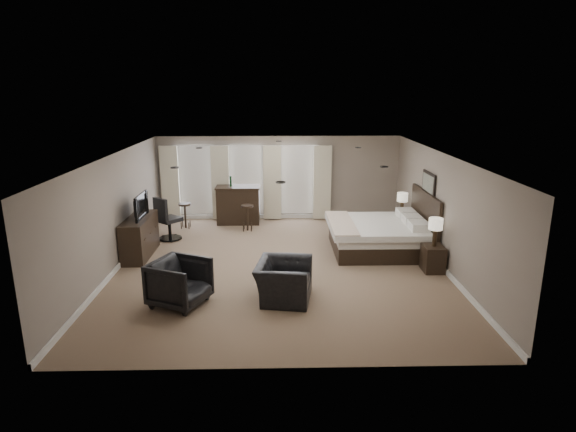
{
  "coord_description": "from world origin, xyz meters",
  "views": [
    {
      "loc": [
        -0.06,
        -10.59,
        4.07
      ],
      "look_at": [
        0.2,
        0.4,
        1.1
      ],
      "focal_mm": 30.0,
      "sensor_mm": 36.0,
      "label": 1
    }
  ],
  "objects_px": {
    "nightstand_near": "(433,258)",
    "lamp_near": "(435,232)",
    "bar_stool_right": "(247,218)",
    "lamp_far": "(402,204)",
    "bed": "(381,222)",
    "dresser": "(140,237)",
    "armchair_far": "(180,280)",
    "bar_counter": "(238,205)",
    "nightstand_far": "(401,224)",
    "tv": "(138,215)",
    "desk_chair": "(169,218)",
    "armchair_near": "(284,274)",
    "bar_stool_left": "(185,216)"
  },
  "relations": [
    {
      "from": "lamp_near",
      "to": "bar_stool_left",
      "type": "bearing_deg",
      "value": 150.0
    },
    {
      "from": "nightstand_far",
      "to": "bed",
      "type": "bearing_deg",
      "value": -121.54
    },
    {
      "from": "bed",
      "to": "nightstand_far",
      "type": "xyz_separation_m",
      "value": [
        0.89,
        1.45,
        -0.48
      ]
    },
    {
      "from": "tv",
      "to": "lamp_far",
      "type": "bearing_deg",
      "value": -76.24
    },
    {
      "from": "lamp_far",
      "to": "nightstand_far",
      "type": "bearing_deg",
      "value": 0.0
    },
    {
      "from": "bar_stool_right",
      "to": "tv",
      "type": "bearing_deg",
      "value": -140.23
    },
    {
      "from": "armchair_far",
      "to": "bar_stool_right",
      "type": "xyz_separation_m",
      "value": [
        1.01,
        4.92,
        -0.11
      ]
    },
    {
      "from": "dresser",
      "to": "bar_stool_left",
      "type": "xyz_separation_m",
      "value": [
        0.68,
        2.4,
        -0.11
      ]
    },
    {
      "from": "lamp_near",
      "to": "dresser",
      "type": "bearing_deg",
      "value": 170.12
    },
    {
      "from": "tv",
      "to": "desk_chair",
      "type": "xyz_separation_m",
      "value": [
        0.45,
        1.29,
        -0.44
      ]
    },
    {
      "from": "nightstand_far",
      "to": "bar_stool_right",
      "type": "relative_size",
      "value": 0.74
    },
    {
      "from": "nightstand_near",
      "to": "bar_stool_left",
      "type": "bearing_deg",
      "value": 150.0
    },
    {
      "from": "lamp_far",
      "to": "tv",
      "type": "distance_m",
      "value": 7.13
    },
    {
      "from": "armchair_far",
      "to": "armchair_near",
      "type": "bearing_deg",
      "value": -60.13
    },
    {
      "from": "lamp_far",
      "to": "desk_chair",
      "type": "height_order",
      "value": "desk_chair"
    },
    {
      "from": "bed",
      "to": "dresser",
      "type": "height_order",
      "value": "bed"
    },
    {
      "from": "lamp_far",
      "to": "tv",
      "type": "bearing_deg",
      "value": -166.24
    },
    {
      "from": "lamp_far",
      "to": "nightstand_near",
      "type": "bearing_deg",
      "value": -90.0
    },
    {
      "from": "lamp_far",
      "to": "lamp_near",
      "type": "bearing_deg",
      "value": -90.0
    },
    {
      "from": "armchair_far",
      "to": "desk_chair",
      "type": "height_order",
      "value": "desk_chair"
    },
    {
      "from": "nightstand_far",
      "to": "lamp_far",
      "type": "relative_size",
      "value": 0.9
    },
    {
      "from": "armchair_near",
      "to": "bar_counter",
      "type": "height_order",
      "value": "bar_counter"
    },
    {
      "from": "dresser",
      "to": "desk_chair",
      "type": "bearing_deg",
      "value": 70.88
    },
    {
      "from": "bed",
      "to": "lamp_near",
      "type": "xyz_separation_m",
      "value": [
        0.89,
        -1.45,
        0.16
      ]
    },
    {
      "from": "nightstand_near",
      "to": "desk_chair",
      "type": "distance_m",
      "value": 6.94
    },
    {
      "from": "bed",
      "to": "nightstand_near",
      "type": "relative_size",
      "value": 4.0
    },
    {
      "from": "nightstand_far",
      "to": "lamp_near",
      "type": "bearing_deg",
      "value": -90.0
    },
    {
      "from": "nightstand_far",
      "to": "bar_counter",
      "type": "relative_size",
      "value": 0.42
    },
    {
      "from": "bed",
      "to": "armchair_near",
      "type": "relative_size",
      "value": 2.03
    },
    {
      "from": "nightstand_far",
      "to": "tv",
      "type": "relative_size",
      "value": 0.54
    },
    {
      "from": "tv",
      "to": "armchair_far",
      "type": "bearing_deg",
      "value": -151.64
    },
    {
      "from": "nightstand_near",
      "to": "lamp_near",
      "type": "relative_size",
      "value": 0.92
    },
    {
      "from": "bar_counter",
      "to": "dresser",
      "type": "bearing_deg",
      "value": -127.3
    },
    {
      "from": "desk_chair",
      "to": "bar_stool_left",
      "type": "bearing_deg",
      "value": -60.79
    },
    {
      "from": "nightstand_near",
      "to": "armchair_near",
      "type": "xyz_separation_m",
      "value": [
        -3.41,
        -1.4,
        0.22
      ]
    },
    {
      "from": "armchair_far",
      "to": "bar_stool_right",
      "type": "relative_size",
      "value": 1.3
    },
    {
      "from": "armchair_far",
      "to": "desk_chair",
      "type": "xyz_separation_m",
      "value": [
        -1.07,
        4.11,
        0.11
      ]
    },
    {
      "from": "lamp_near",
      "to": "bar_stool_right",
      "type": "height_order",
      "value": "lamp_near"
    },
    {
      "from": "dresser",
      "to": "bar_stool_right",
      "type": "xyz_separation_m",
      "value": [
        2.53,
        2.1,
        -0.11
      ]
    },
    {
      "from": "nightstand_far",
      "to": "desk_chair",
      "type": "bearing_deg",
      "value": -176.45
    },
    {
      "from": "armchair_far",
      "to": "desk_chair",
      "type": "distance_m",
      "value": 4.25
    },
    {
      "from": "armchair_far",
      "to": "bar_counter",
      "type": "distance_m",
      "value": 5.76
    },
    {
      "from": "bar_stool_left",
      "to": "desk_chair",
      "type": "height_order",
      "value": "desk_chair"
    },
    {
      "from": "armchair_near",
      "to": "bar_counter",
      "type": "relative_size",
      "value": 0.88
    },
    {
      "from": "lamp_far",
      "to": "armchair_near",
      "type": "xyz_separation_m",
      "value": [
        -3.41,
        -4.3,
        -0.36
      ]
    },
    {
      "from": "nightstand_far",
      "to": "bar_counter",
      "type": "bearing_deg",
      "value": 165.61
    },
    {
      "from": "bar_stool_right",
      "to": "lamp_far",
      "type": "bearing_deg",
      "value": -5.33
    },
    {
      "from": "nightstand_near",
      "to": "armchair_far",
      "type": "height_order",
      "value": "armchair_far"
    },
    {
      "from": "nightstand_far",
      "to": "tv",
      "type": "xyz_separation_m",
      "value": [
        -6.92,
        -1.69,
        0.76
      ]
    },
    {
      "from": "nightstand_near",
      "to": "nightstand_far",
      "type": "height_order",
      "value": "nightstand_near"
    }
  ]
}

